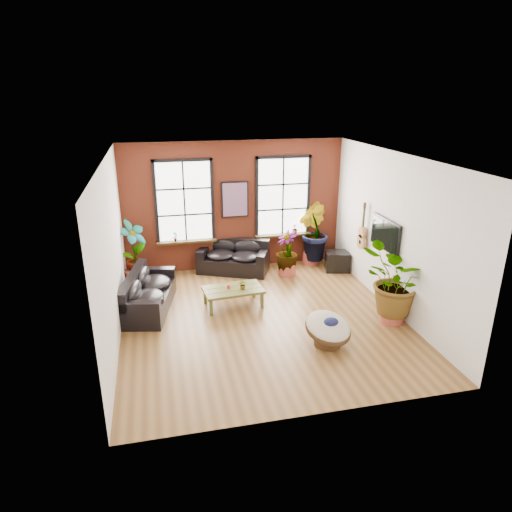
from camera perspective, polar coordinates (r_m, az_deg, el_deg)
The scene contains 19 objects.
room at distance 9.58m, azimuth 0.60°, elevation 1.88°, with size 6.04×6.54×3.54m.
sofa_back at distance 12.56m, azimuth -2.78°, elevation -0.18°, with size 2.08×1.59×0.86m.
sofa_left at distance 10.68m, azimuth -13.53°, elevation -4.60°, with size 1.31×2.27×0.84m.
coffee_table at distance 10.54m, azimuth -2.88°, elevation -4.34°, with size 1.41×0.89×0.52m.
papasan_chair at distance 9.11m, azimuth 9.01°, elevation -8.97°, with size 1.21×1.21×0.69m.
poster at distance 12.39m, azimuth -2.66°, elevation 7.07°, with size 0.74×0.06×0.98m.
tv_wall_unit at distance 11.05m, azimuth 15.03°, elevation 2.57°, with size 0.13×1.86×1.20m.
media_box at distance 12.82m, azimuth 10.13°, elevation -0.63°, with size 0.76×0.68×0.54m.
pot_back_left at distance 12.21m, azimuth -14.91°, elevation -2.51°, with size 0.55×0.55×0.37m.
pot_back_right at distance 13.23m, azimuth 6.87°, elevation -0.24°, with size 0.63×0.63×0.35m.
pot_right_wall at distance 10.35m, azimuth 16.63°, elevation -6.94°, with size 0.50×0.50×0.37m.
pot_mid at distance 12.36m, azimuth 3.90°, elevation -1.64°, with size 0.62×0.62×0.34m.
floor_plant_back_left at distance 12.00m, azimuth -15.03°, elevation 0.80°, with size 0.81×0.55×1.53m, color #244F15.
floor_plant_back_right at distance 12.98m, azimuth 7.08°, elevation 3.05°, with size 0.90×0.73×1.64m, color #244F15.
floor_plant_right_wall at distance 10.02m, azimuth 17.05°, elevation -3.14°, with size 1.40×1.21×1.56m, color #244F15.
floor_plant_mid at distance 12.18m, azimuth 3.89°, elevation 0.65°, with size 0.62×0.62×1.11m, color #244F15.
table_plant at distance 10.44m, azimuth -1.64°, elevation -3.58°, with size 0.21×0.18×0.23m, color #244F15.
sill_plant_left at distance 12.41m, azimuth -10.07°, elevation 2.41°, with size 0.14×0.10×0.27m, color #244F15.
sill_plant_right at distance 12.97m, azimuth 4.87°, elevation 3.43°, with size 0.15×0.15×0.27m, color #244F15.
Camera 1 is at (-2.10, -8.70, 4.75)m, focal length 32.00 mm.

